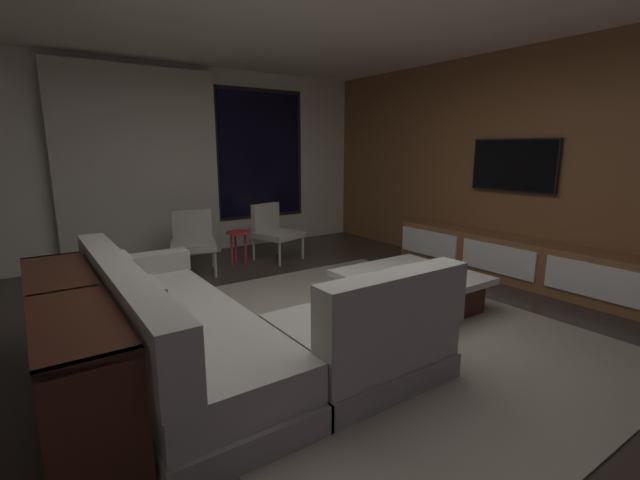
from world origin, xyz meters
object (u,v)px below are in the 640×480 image
object	(u,v)px
media_console	(512,260)
coffee_table	(410,291)
sectional_couch	(224,332)
accent_chair_by_curtain	(193,238)
side_stool	(238,238)
book_stack_on_coffee_table	(422,271)
console_table_behind_couch	(71,342)
mounted_tv	(513,165)
accent_chair_near_window	(274,229)

from	to	relation	value
media_console	coffee_table	bearing A→B (deg)	179.22
sectional_couch	accent_chair_by_curtain	world-z (taller)	sectional_couch
side_stool	book_stack_on_coffee_table	bearing A→B (deg)	-74.62
coffee_table	console_table_behind_couch	bearing A→B (deg)	179.57
accent_chair_by_curtain	media_console	bearing A→B (deg)	-40.36
media_console	mounted_tv	size ratio (longest dim) A/B	2.87
sectional_couch	book_stack_on_coffee_table	world-z (taller)	sectional_couch
sectional_couch	mounted_tv	size ratio (longest dim) A/B	2.31
book_stack_on_coffee_table	console_table_behind_couch	bearing A→B (deg)	177.42
accent_chair_near_window	accent_chair_by_curtain	bearing A→B (deg)	-179.56
sectional_couch	side_stool	xyz separation A→B (m)	(1.29, 2.59, 0.08)
sectional_couch	side_stool	bearing A→B (deg)	63.60
book_stack_on_coffee_table	console_table_behind_couch	xyz separation A→B (m)	(-2.91, 0.13, 0.01)
accent_chair_by_curtain	console_table_behind_couch	size ratio (longest dim) A/B	0.37
accent_chair_near_window	side_stool	bearing A→B (deg)	-177.34
coffee_table	mounted_tv	size ratio (longest dim) A/B	1.07
sectional_couch	accent_chair_by_curtain	xyz separation A→B (m)	(0.69, 2.61, 0.14)
sectional_couch	mounted_tv	distance (m)	3.99
media_console	side_stool	bearing A→B (deg)	133.37
media_console	console_table_behind_couch	world-z (taller)	console_table_behind_couch
sectional_couch	book_stack_on_coffee_table	xyz separation A→B (m)	(2.00, -0.00, 0.11)
sectional_couch	console_table_behind_couch	xyz separation A→B (m)	(-0.91, 0.13, 0.12)
coffee_table	media_console	size ratio (longest dim) A/B	0.37
book_stack_on_coffee_table	accent_chair_near_window	xyz separation A→B (m)	(-0.15, 2.62, 0.03)
book_stack_on_coffee_table	side_stool	distance (m)	2.69
accent_chair_near_window	console_table_behind_couch	world-z (taller)	accent_chair_near_window
book_stack_on_coffee_table	mounted_tv	world-z (taller)	mounted_tv
coffee_table	accent_chair_near_window	size ratio (longest dim) A/B	1.49
book_stack_on_coffee_table	mounted_tv	bearing A→B (deg)	8.82
accent_chair_near_window	media_console	distance (m)	3.12
mounted_tv	console_table_behind_couch	world-z (taller)	mounted_tv
coffee_table	mounted_tv	world-z (taller)	mounted_tv
accent_chair_by_curtain	book_stack_on_coffee_table	bearing A→B (deg)	-63.27
coffee_table	console_table_behind_couch	size ratio (longest dim) A/B	0.55
accent_chair_by_curtain	console_table_behind_couch	xyz separation A→B (m)	(-1.60, -2.48, -0.02)
side_stool	coffee_table	bearing A→B (deg)	-74.72
sectional_couch	media_console	size ratio (longest dim) A/B	0.81
sectional_couch	mounted_tv	bearing A→B (deg)	4.20
book_stack_on_coffee_table	accent_chair_by_curtain	size ratio (longest dim) A/B	0.36
accent_chair_near_window	media_console	world-z (taller)	accent_chair_near_window
accent_chair_by_curtain	media_console	distance (m)	3.91
media_console	mounted_tv	xyz separation A→B (m)	(0.18, 0.20, 1.10)
accent_chair_by_curtain	mounted_tv	world-z (taller)	mounted_tv
sectional_couch	console_table_behind_couch	distance (m)	0.93
console_table_behind_couch	accent_chair_near_window	bearing A→B (deg)	42.07
media_console	sectional_couch	bearing A→B (deg)	-178.69
book_stack_on_coffee_table	accent_chair_near_window	bearing A→B (deg)	93.38
side_stool	media_console	distance (m)	3.45
sectional_couch	media_console	xyz separation A→B (m)	(3.66, 0.08, -0.04)
side_stool	accent_chair_near_window	bearing A→B (deg)	2.66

